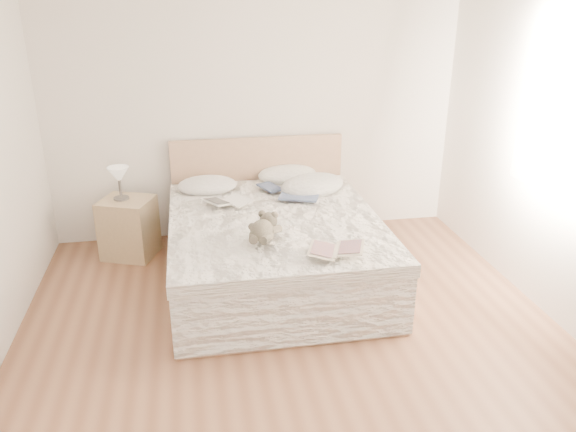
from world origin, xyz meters
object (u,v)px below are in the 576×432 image
object	(u,v)px
bed	(273,244)
nightstand	(129,228)
teddy_bear	(262,238)
childrens_book	(336,250)
photo_book	(227,202)
table_lamp	(119,176)

from	to	relation	value
bed	nightstand	world-z (taller)	bed
bed	teddy_bear	distance (m)	0.71
nightstand	childrens_book	bearing A→B (deg)	-43.74
childrens_book	photo_book	bearing A→B (deg)	142.78
childrens_book	nightstand	bearing A→B (deg)	157.05
nightstand	childrens_book	size ratio (longest dim) A/B	1.38
photo_book	teddy_bear	size ratio (longest dim) A/B	1.14
bed	nightstand	size ratio (longest dim) A/B	3.83
bed	nightstand	bearing A→B (deg)	152.37
bed	childrens_book	xyz separation A→B (m)	(0.33, -0.86, 0.32)
childrens_book	teddy_bear	distance (m)	0.56
table_lamp	photo_book	bearing A→B (deg)	-24.93
nightstand	teddy_bear	distance (m)	1.71
bed	photo_book	bearing A→B (deg)	145.89
nightstand	teddy_bear	xyz separation A→B (m)	(1.09, -1.26, 0.37)
table_lamp	photo_book	world-z (taller)	table_lamp
childrens_book	teddy_bear	world-z (taller)	teddy_bear
photo_book	childrens_book	xyz separation A→B (m)	(0.69, -1.11, 0.00)
teddy_bear	childrens_book	bearing A→B (deg)	-7.73
bed	nightstand	xyz separation A→B (m)	(-1.26, 0.66, -0.03)
nightstand	photo_book	size ratio (longest dim) A/B	1.55
nightstand	teddy_bear	bearing A→B (deg)	-49.11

